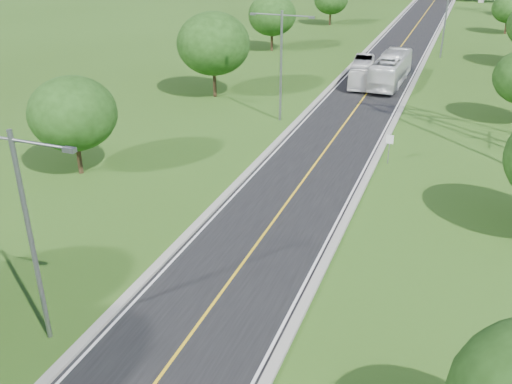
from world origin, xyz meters
The scene contains 15 objects.
ground centered at (0.00, 60.00, 0.00)m, with size 260.00×260.00×0.00m, color #2A4914.
road centered at (0.00, 66.00, 0.03)m, with size 8.00×150.00×0.06m, color black.
curb_left centered at (-4.25, 66.00, 0.11)m, with size 0.50×150.00×0.22m, color gray.
curb_right centered at (4.25, 66.00, 0.11)m, with size 0.50×150.00×0.22m, color gray.
speed_limit_sign centered at (5.20, 37.98, 1.60)m, with size 0.55×0.09×2.40m.
streetlight_near_left centered at (-6.00, 12.00, 5.94)m, with size 5.90×0.25×10.00m.
streetlight_mid_left centered at (-6.00, 45.00, 5.94)m, with size 5.90×0.25×10.00m.
streetlight_far_right centered at (6.00, 78.00, 5.94)m, with size 5.90×0.25×10.00m.
tree_lb centered at (-16.00, 28.00, 4.64)m, with size 6.30×6.30×7.33m.
tree_lc centered at (-15.00, 50.00, 5.58)m, with size 7.56×7.56×8.79m.
tree_ld centered at (-17.00, 74.00, 4.95)m, with size 6.72×6.72×7.82m.
tree_le centered at (-14.50, 98.00, 4.33)m, with size 5.88×5.88×6.84m.
tree_re centered at (14.50, 100.00, 4.02)m, with size 5.46×5.46×6.35m.
bus_outbound centered at (1.69, 61.41, 1.75)m, with size 2.83×12.12×3.37m, color white.
bus_inbound centered at (-1.46, 60.67, 1.39)m, with size 2.23×9.53×2.65m, color white.
Camera 1 is at (10.13, -3.93, 17.32)m, focal length 40.00 mm.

